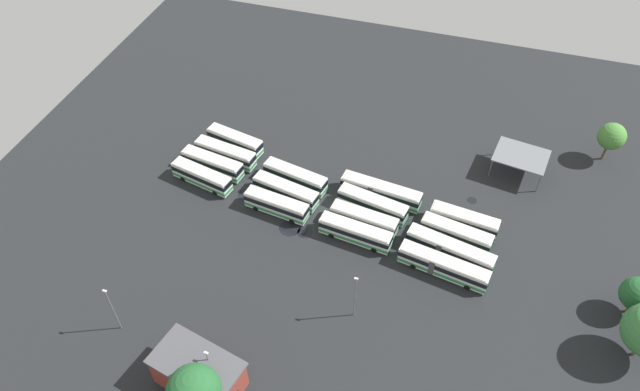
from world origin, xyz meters
The scene contains 27 objects.
ground_plane centered at (0.00, 0.00, 0.00)m, with size 124.27×124.27×0.00m, color black.
bus_row0_slot0 centered at (-23.09, -1.91, 1.79)m, with size 11.91×4.94×3.39m.
bus_row0_slot1 centered at (-22.71, 1.78, 1.79)m, with size 12.11×4.37×3.39m.
bus_row0_slot2 centered at (-21.62, 5.09, 1.79)m, with size 12.13×4.28×3.39m.
bus_row0_slot3 centered at (-21.30, 8.86, 1.79)m, with size 11.50×4.81×3.39m.
bus_row1_slot0 centered at (-7.97, -4.39, 1.79)m, with size 11.50×3.99×3.39m.
bus_row1_slot1 centered at (-7.59, -0.82, 1.79)m, with size 12.21×4.82×3.39m.
bus_row1_slot2 centered at (-7.17, 3.02, 1.79)m, with size 12.14×4.84×3.39m.
bus_row2_slot0 centered at (6.43, -6.27, 1.79)m, with size 12.31×3.92×3.39m.
bus_row2_slot1 centered at (7.05, -3.12, 1.79)m, with size 11.60×3.91×3.39m.
bus_row2_slot2 centered at (7.58, 0.66, 1.79)m, with size 12.50×4.81×3.39m.
bus_row2_slot3 centered at (8.16, 4.09, 1.79)m, with size 14.44×4.18×3.39m.
bus_row3_slot0 centered at (21.13, -8.76, 1.79)m, with size 14.47×4.91×3.39m.
bus_row3_slot1 centered at (21.64, -5.23, 1.79)m, with size 14.46×5.43×3.39m.
bus_row3_slot2 centered at (22.13, -1.65, 1.79)m, with size 11.90×4.55×3.39m.
bus_row3_slot3 centered at (22.95, 1.65, 1.79)m, with size 11.51×3.89×3.39m.
depot_building centered at (-6.76, -36.71, 2.82)m, with size 13.02×9.05×5.59m.
maintenance_shelter centered at (30.49, 18.13, 4.03)m, with size 10.22×8.64×4.23m.
lamp_post_mid_lot centered at (-21.59, -32.54, 5.11)m, with size 0.56×0.28×9.38m.
lamp_post_near_entrance centered at (-5.41, -35.91, 4.14)m, with size 0.56×0.28×7.46m.
lamp_post_far_corner centered at (9.99, -20.27, 4.98)m, with size 0.56×0.28×9.12m.
tree_northwest centered at (45.55, 26.76, 5.47)m, with size 5.00×5.00×7.99m.
tree_east_edge centered at (48.42, -7.53, 4.47)m, with size 5.03×5.03×7.00m.
puddle_back_corner centered at (23.69, 8.49, 0.00)m, with size 1.75×1.75×0.01m, color black.
puddle_near_shelter centered at (-1.94, -7.31, 0.00)m, with size 2.58×2.58×0.01m, color black.
puddle_centre_drain centered at (-14.47, -2.28, 0.00)m, with size 3.19×3.19×0.01m, color black.
puddle_between_rows centered at (-4.66, -7.20, 0.00)m, with size 3.65×3.65×0.01m, color black.
Camera 1 is at (19.49, -66.89, 74.45)m, focal length 32.87 mm.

